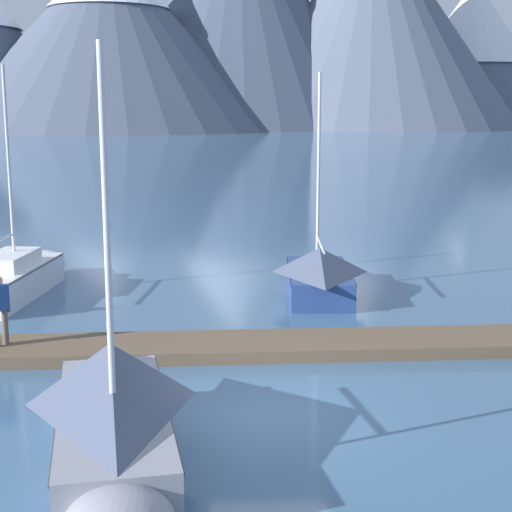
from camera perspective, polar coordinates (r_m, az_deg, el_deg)
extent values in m
plane|color=#426689|center=(15.23, 1.20, -11.77)|extent=(700.00, 700.00, 0.00)
cone|color=#4C566B|center=(204.78, -10.73, 15.42)|extent=(87.62, 87.62, 44.72)
cone|color=#424C60|center=(222.84, -1.24, 17.42)|extent=(85.76, 85.76, 61.67)
cone|color=slate|center=(222.41, 8.56, 16.80)|extent=(81.80, 81.80, 57.69)
cone|color=#4C566B|center=(250.46, 15.69, 14.18)|extent=(56.73, 56.73, 43.11)
cone|color=white|center=(251.20, 15.80, 16.28)|extent=(34.22, 34.22, 24.77)
cube|color=brown|center=(18.93, 0.32, -6.66)|extent=(20.29, 2.27, 0.30)
cylinder|color=#38383D|center=(18.17, 0.51, -7.52)|extent=(19.45, 0.60, 0.24)
cylinder|color=#38383D|center=(19.71, 0.14, -6.04)|extent=(19.45, 0.60, 0.24)
cube|color=white|center=(25.30, -17.76, -1.89)|extent=(2.42, 5.45, 0.96)
ellipsoid|color=white|center=(28.00, -15.46, -0.56)|extent=(1.71, 2.10, 0.91)
cube|color=slate|center=(25.21, -17.82, -0.92)|extent=(2.44, 5.35, 0.06)
cylinder|color=silver|center=(25.24, -17.80, 6.30)|extent=(0.10, 0.10, 6.20)
cube|color=white|center=(25.28, -17.74, -0.28)|extent=(1.51, 2.51, 0.44)
cube|color=#93939E|center=(13.33, -10.47, -12.99)|extent=(2.52, 5.33, 1.03)
cube|color=#424247|center=(13.14, -10.54, -11.08)|extent=(2.55, 5.24, 0.06)
cylinder|color=silver|center=(11.58, -10.96, 1.01)|extent=(0.10, 0.10, 5.78)
cylinder|color=silver|center=(13.21, -10.75, -6.27)|extent=(0.45, 2.43, 0.08)
pyramid|color=#4C5670|center=(13.32, -10.67, -8.36)|extent=(2.61, 4.36, 0.98)
cube|color=navy|center=(24.52, 4.65, -1.94)|extent=(2.15, 4.59, 0.83)
ellipsoid|color=navy|center=(26.96, 4.28, -0.76)|extent=(1.68, 1.58, 0.79)
cube|color=#121D39|center=(24.44, 4.66, -1.08)|extent=(2.19, 4.50, 0.06)
cylinder|color=silver|center=(24.79, 4.64, 6.34)|extent=(0.10, 0.10, 6.12)
cylinder|color=silver|center=(23.65, 4.80, 0.86)|extent=(0.26, 2.85, 0.08)
pyramid|color=#4C5670|center=(24.03, 4.73, -0.28)|extent=(2.35, 3.71, 0.75)
cylinder|color=brown|center=(19.42, -18.04, -4.98)|extent=(0.14, 0.14, 0.86)
cylinder|color=#234793|center=(19.33, -17.89, -3.02)|extent=(0.09, 0.09, 0.62)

